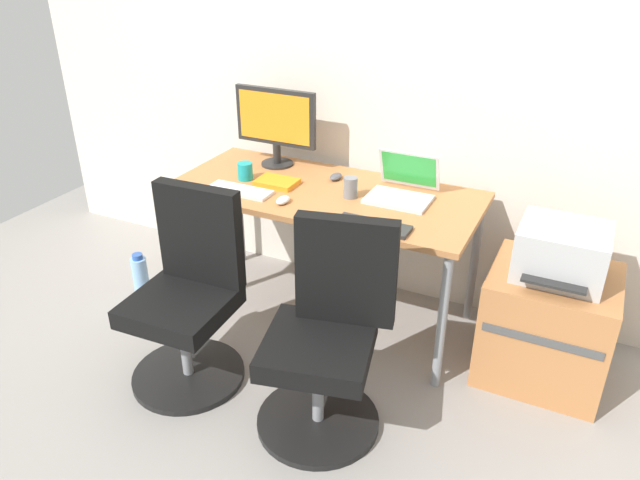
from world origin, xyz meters
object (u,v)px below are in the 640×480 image
open_laptop (403,187)px  side_cabinet (546,325)px  office_chair_left (189,298)px  coffee_mug (245,171)px  office_chair_right (327,339)px  printer (562,251)px  water_bottle_on_floor (141,279)px  desktop_monitor (276,122)px

open_laptop → side_cabinet: bearing=-7.1°
office_chair_left → coffee_mug: 0.78m
office_chair_right → coffee_mug: office_chair_right is taller
office_chair_left → open_laptop: size_ratio=3.03×
office_chair_left → printer: 1.70m
office_chair_right → office_chair_left: bearing=179.9°
water_bottle_on_floor → desktop_monitor: size_ratio=0.65×
office_chair_right → open_laptop: size_ratio=3.03×
water_bottle_on_floor → coffee_mug: bearing=29.2°
office_chair_right → printer: (0.80, 0.73, 0.25)m
side_cabinet → printer: size_ratio=1.41×
office_chair_right → open_laptop: 0.91m
open_laptop → office_chair_left: bearing=-131.5°
side_cabinet → open_laptop: size_ratio=1.82×
side_cabinet → printer: bearing=-90.0°
water_bottle_on_floor → desktop_monitor: (0.60, 0.58, 0.85)m
desktop_monitor → coffee_mug: size_ratio=5.22×
desktop_monitor → office_chair_right: bearing=-51.1°
printer → desktop_monitor: size_ratio=0.83×
printer → open_laptop: size_ratio=1.29×
side_cabinet → coffee_mug: 1.70m
office_chair_right → side_cabinet: office_chair_right is taller
open_laptop → coffee_mug: bearing=-170.1°
office_chair_right → desktop_monitor: (-0.77, 0.95, 0.58)m
office_chair_right → open_laptop: bearing=88.7°
side_cabinet → desktop_monitor: size_ratio=1.18×
side_cabinet → water_bottle_on_floor: (-2.17, -0.36, -0.13)m
desktop_monitor → open_laptop: 0.82m
coffee_mug → open_laptop: bearing=9.9°
office_chair_left → office_chair_right: 0.71m
side_cabinet → desktop_monitor: bearing=172.1°
desktop_monitor → open_laptop: desktop_monitor is taller
office_chair_left → open_laptop: bearing=48.5°
office_chair_left → office_chair_right: (0.71, -0.00, 0.00)m
office_chair_right → water_bottle_on_floor: 1.44m
printer → open_laptop: bearing=172.8°
printer → open_laptop: 0.80m
printer → coffee_mug: coffee_mug is taller
side_cabinet → water_bottle_on_floor: 2.20m
office_chair_right → side_cabinet: size_ratio=1.66×
side_cabinet → office_chair_right: bearing=-137.7°
office_chair_left → office_chair_right: same height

